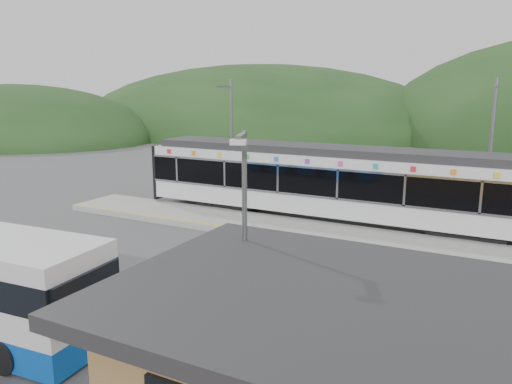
% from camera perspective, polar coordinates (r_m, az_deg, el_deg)
% --- Properties ---
extents(ground, '(120.00, 120.00, 0.00)m').
position_cam_1_polar(ground, '(19.89, 2.13, -7.38)').
color(ground, '#4C4C4F').
rests_on(ground, ground).
extents(hills, '(146.00, 149.00, 26.00)m').
position_cam_1_polar(hills, '(23.26, 21.99, -5.38)').
color(hills, '#1E3D19').
rests_on(hills, ground).
extents(platform, '(26.00, 3.20, 0.30)m').
position_cam_1_polar(platform, '(22.72, 5.74, -4.56)').
color(platform, '#9E9E99').
rests_on(platform, ground).
extents(yellow_line, '(26.00, 0.10, 0.01)m').
position_cam_1_polar(yellow_line, '(21.53, 4.45, -5.04)').
color(yellow_line, yellow).
rests_on(yellow_line, platform).
extents(train, '(20.44, 3.01, 3.74)m').
position_cam_1_polar(train, '(24.57, 9.33, 1.19)').
color(train, black).
rests_on(train, ground).
extents(catenary_mast_west, '(0.18, 1.80, 7.00)m').
position_cam_1_polar(catenary_mast_west, '(29.77, -2.87, 6.26)').
color(catenary_mast_west, slate).
rests_on(catenary_mast_west, ground).
extents(catenary_mast_east, '(0.18, 1.80, 7.00)m').
position_cam_1_polar(catenary_mast_east, '(25.70, 25.20, 4.26)').
color(catenary_mast_east, slate).
rests_on(catenary_mast_east, ground).
extents(station_shelter, '(9.20, 6.20, 3.00)m').
position_cam_1_polar(station_shelter, '(9.62, 11.81, -19.75)').
color(station_shelter, olive).
rests_on(station_shelter, ground).
extents(lamp_post, '(0.44, 1.04, 5.59)m').
position_cam_1_polar(lamp_post, '(11.71, -1.59, -4.04)').
color(lamp_post, slate).
rests_on(lamp_post, ground).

